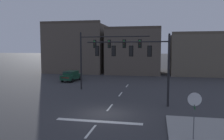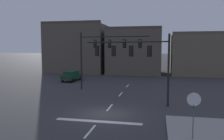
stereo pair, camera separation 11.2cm
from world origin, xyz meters
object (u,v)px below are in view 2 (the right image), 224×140
(signal_mast_far_side, at_px, (103,49))
(car_lot_nearside, at_px, (72,76))
(signal_mast_near_side, at_px, (138,56))
(stop_sign, at_px, (194,105))

(signal_mast_far_side, bearing_deg, car_lot_nearside, 134.87)
(signal_mast_far_side, xyz_separation_m, car_lot_nearside, (-6.94, 6.97, -4.32))
(signal_mast_near_side, xyz_separation_m, signal_mast_far_side, (-4.79, 6.12, 0.61))
(stop_sign, bearing_deg, signal_mast_far_side, 121.15)
(stop_sign, distance_m, car_lot_nearside, 26.46)
(signal_mast_near_side, distance_m, signal_mast_far_side, 7.79)
(signal_mast_far_side, relative_size, stop_sign, 3.09)
(signal_mast_near_side, bearing_deg, signal_mast_far_side, 128.07)
(signal_mast_near_side, xyz_separation_m, car_lot_nearside, (-11.73, 13.09, -3.71))
(car_lot_nearside, bearing_deg, signal_mast_near_side, -48.13)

